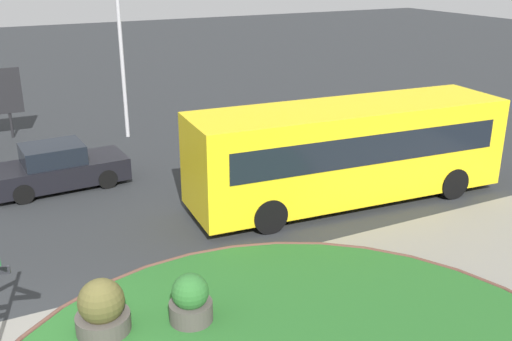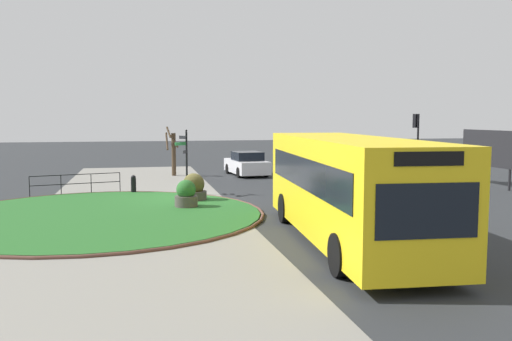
# 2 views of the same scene
# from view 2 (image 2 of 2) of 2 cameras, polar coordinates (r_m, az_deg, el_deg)

# --- Properties ---
(ground) EXTENTS (120.00, 120.00, 0.00)m
(ground) POSITION_cam_2_polar(r_m,az_deg,el_deg) (23.63, -7.16, -3.13)
(ground) COLOR #282B2D
(sidewalk_paving) EXTENTS (32.00, 7.54, 0.02)m
(sidewalk_paving) POSITION_cam_2_polar(r_m,az_deg,el_deg) (23.54, -12.58, -3.23)
(sidewalk_paving) COLOR gray
(sidewalk_paving) RESTS_ON ground
(grass_island) EXTENTS (11.77, 11.77, 0.10)m
(grass_island) POSITION_cam_2_polar(r_m,az_deg,el_deg) (20.35, -16.40, -4.60)
(grass_island) COLOR #235B23
(grass_island) RESTS_ON ground
(grass_kerb_ring) EXTENTS (12.08, 12.08, 0.11)m
(grass_kerb_ring) POSITION_cam_2_polar(r_m,az_deg,el_deg) (20.35, -16.40, -4.58)
(grass_kerb_ring) COLOR brown
(grass_kerb_ring) RESTS_ON ground
(signpost_directional) EXTENTS (1.14, 0.66, 3.05)m
(signpost_directional) POSITION_cam_2_polar(r_m,az_deg,el_deg) (24.97, -7.52, 1.38)
(signpost_directional) COLOR black
(signpost_directional) RESTS_ON ground
(bollard_foreground) EXTENTS (0.24, 0.24, 0.89)m
(bollard_foreground) POSITION_cam_2_polar(r_m,az_deg,el_deg) (25.85, -12.94, -1.44)
(bollard_foreground) COLOR black
(bollard_foreground) RESTS_ON ground
(railing_grass_edge) EXTENTS (0.98, 3.96, 0.97)m
(railing_grass_edge) POSITION_cam_2_polar(r_m,az_deg,el_deg) (26.28, -18.64, -1.10)
(railing_grass_edge) COLOR black
(railing_grass_edge) RESTS_ON ground
(bus_yellow) EXTENTS (10.07, 3.28, 3.03)m
(bus_yellow) POSITION_cam_2_polar(r_m,az_deg,el_deg) (15.47, 9.76, -1.70)
(bus_yellow) COLOR yellow
(bus_yellow) RESTS_ON ground
(car_near_lane) EXTENTS (4.29, 2.25, 1.49)m
(car_near_lane) POSITION_cam_2_polar(r_m,az_deg,el_deg) (33.33, -0.99, 0.67)
(car_near_lane) COLOR silver
(car_near_lane) RESTS_ON ground
(car_far_lane) EXTENTS (4.34, 2.00, 1.50)m
(car_far_lane) POSITION_cam_2_polar(r_m,az_deg,el_deg) (24.78, 13.96, -1.25)
(car_far_lane) COLOR black
(car_far_lane) RESTS_ON ground
(traffic_light_near) EXTENTS (0.49, 0.30, 3.80)m
(traffic_light_near) POSITION_cam_2_polar(r_m,az_deg,el_deg) (31.55, 16.75, 3.96)
(traffic_light_near) COLOR black
(traffic_light_near) RESTS_ON ground
(billboard_left) EXTENTS (4.45, 0.16, 2.95)m
(billboard_left) POSITION_cam_2_polar(r_m,az_deg,el_deg) (30.28, 23.63, 2.10)
(billboard_left) COLOR black
(billboard_left) RESTS_ON ground
(planter_near_signpost) EXTENTS (0.91, 0.91, 1.16)m
(planter_near_signpost) POSITION_cam_2_polar(r_m,az_deg,el_deg) (21.25, -7.47, -2.69)
(planter_near_signpost) COLOR #47423D
(planter_near_signpost) RESTS_ON ground
(planter_kerbside) EXTENTS (1.10, 1.10, 1.23)m
(planter_kerbside) POSITION_cam_2_polar(r_m,az_deg,el_deg) (22.97, -6.66, -1.99)
(planter_kerbside) COLOR #47423D
(planter_kerbside) RESTS_ON ground
(street_tree_bare) EXTENTS (0.91, 0.78, 3.05)m
(street_tree_bare) POSITION_cam_2_polar(r_m,az_deg,el_deg) (33.28, -8.86, 2.01)
(street_tree_bare) COLOR #423323
(street_tree_bare) RESTS_ON ground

